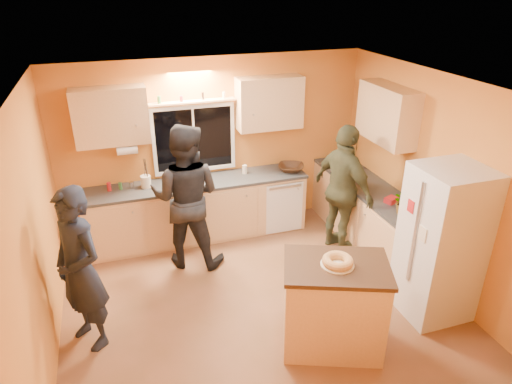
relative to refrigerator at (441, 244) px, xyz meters
name	(u,v)px	position (x,y,z in m)	size (l,w,h in m)	color
ground	(256,299)	(-1.89, 0.80, -0.90)	(4.50, 4.50, 0.00)	brown
room_shell	(255,163)	(-1.77, 1.21, 0.72)	(4.54, 4.04, 2.61)	orange
back_counter	(222,206)	(-1.88, 2.50, -0.45)	(4.23, 0.62, 0.90)	tan
right_counter	(378,223)	(0.06, 1.30, -0.45)	(0.62, 1.84, 0.90)	tan
refrigerator	(441,244)	(0.00, 0.00, 0.00)	(0.72, 0.70, 1.80)	silver
island	(334,305)	(-1.37, -0.15, -0.39)	(1.23, 1.04, 1.01)	tan
bundt_pastry	(338,261)	(-1.37, -0.15, 0.15)	(0.31, 0.31, 0.09)	tan
person_left	(80,270)	(-3.79, 0.71, 0.00)	(0.66, 0.43, 1.80)	black
person_center	(186,197)	(-2.50, 1.89, 0.08)	(0.95, 0.74, 1.96)	black
person_right	(343,190)	(-0.39, 1.54, 0.02)	(1.08, 0.45, 1.84)	#383D26
mixing_bowl	(291,168)	(-0.79, 2.46, 0.05)	(0.39, 0.39, 0.09)	#321F10
utensil_crock	(146,182)	(-2.95, 2.54, 0.09)	(0.14, 0.14, 0.17)	#EDE3C6
potted_plant	(405,202)	(0.01, 0.73, 0.17)	(0.30, 0.26, 0.33)	gray
red_box	(391,200)	(0.05, 1.06, 0.04)	(0.16, 0.12, 0.07)	#B21B1F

